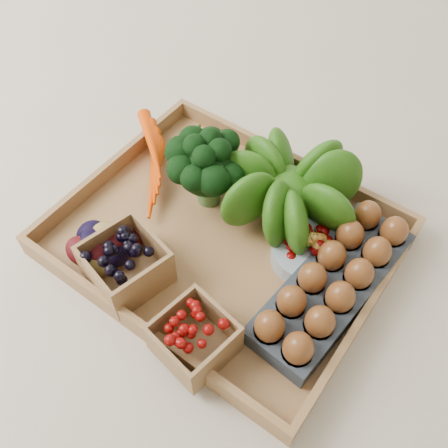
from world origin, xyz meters
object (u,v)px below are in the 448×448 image
Objects in this scene: tray at (224,242)px; egg_carton at (332,286)px; broccoli at (208,179)px; cherry_bowl at (309,252)px.

tray is 1.68× the size of egg_carton.
broccoli is 0.44× the size of egg_carton.
broccoli is at bearing 176.61° from egg_carton.
broccoli is at bearing 178.65° from cherry_bowl.
broccoli is 0.22m from cherry_bowl.
cherry_bowl is at bearing 155.60° from egg_carton.
egg_carton is at bearing -29.40° from cherry_bowl.
broccoli reaches higher than cherry_bowl.
tray is 0.12m from broccoli.
egg_carton is (0.28, -0.04, -0.04)m from broccoli.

